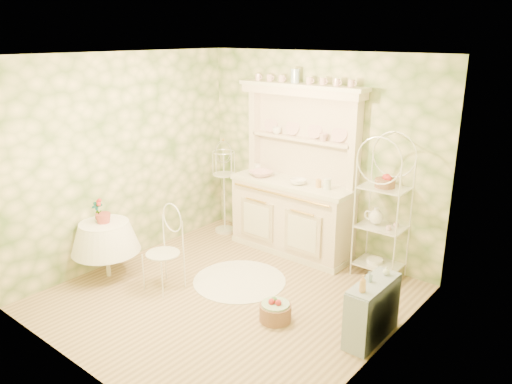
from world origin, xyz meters
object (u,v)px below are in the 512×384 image
Objects in this scene: bakers_rack at (383,203)px; birdcage_stand at (224,185)px; side_shelf at (372,312)px; floor_basket at (275,310)px; cafe_chair at (163,255)px; round_table at (107,253)px; kitchen_dresser at (293,172)px.

bakers_rack reaches higher than birdcage_stand.
floor_basket is (-0.93, -0.35, -0.18)m from side_shelf.
cafe_chair is 1.93m from birdcage_stand.
birdcage_stand reaches higher than round_table.
kitchen_dresser reaches higher than bakers_rack.
kitchen_dresser is 2.64× the size of cafe_chair.
side_shelf is 3.28m from round_table.
birdcage_stand is (-2.48, -0.15, -0.22)m from bakers_rack.
kitchen_dresser reaches higher than round_table.
side_shelf is at bearing -67.86° from bakers_rack.
birdcage_stand is (-0.67, 1.78, 0.31)m from cafe_chair.
cafe_chair is (0.79, 0.24, 0.13)m from round_table.
floor_basket is at bearing -59.74° from kitchen_dresser.
bakers_rack reaches higher than cafe_chair.
bakers_rack is at bearing 39.76° from round_table.
kitchen_dresser is at bearing -177.67° from bakers_rack.
kitchen_dresser is 1.30m from bakers_rack.
birdcage_stand is at bearing -176.73° from kitchen_dresser.
birdcage_stand is (-3.04, 1.15, 0.45)m from side_shelf.
bakers_rack is at bearing 77.42° from floor_basket.
bakers_rack reaches higher than floor_basket.
round_table is 0.42× the size of birdcage_stand.
side_shelf is (0.56, -1.30, -0.67)m from bakers_rack.
round_table reaches higher than side_shelf.
side_shelf is at bearing -20.70° from birdcage_stand.
birdcage_stand is 2.67m from floor_basket.
birdcage_stand is (0.12, 2.02, 0.43)m from round_table.
side_shelf is (1.84, -1.22, -0.85)m from kitchen_dresser.
birdcage_stand is at bearing 115.59° from cafe_chair.
cafe_chair reaches higher than round_table.
kitchen_dresser is 1.55× the size of birdcage_stand.
bakers_rack is 3.45m from round_table.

